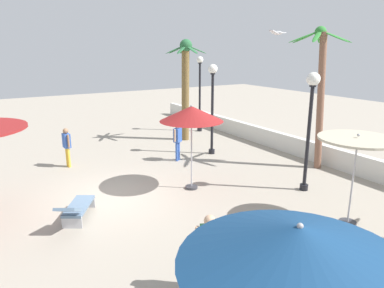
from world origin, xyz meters
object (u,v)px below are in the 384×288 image
at_px(lamp_post_0, 200,86).
at_px(lamp_post_2, 311,112).
at_px(patio_umbrella_2, 191,114).
at_px(guest_2, 67,144).
at_px(palm_tree_1, 320,82).
at_px(seagull_0, 277,33).
at_px(patio_umbrella_0, 357,146).
at_px(lounge_chair_0, 76,208).
at_px(guest_0, 178,138).
at_px(guest_1, 209,246).
at_px(lamp_post_1, 212,96).
at_px(patio_umbrella_3, 298,246).
at_px(palm_tree_2, 185,80).

height_order(lamp_post_0, lamp_post_2, lamp_post_0).
bearing_deg(patio_umbrella_2, guest_2, -145.55).
height_order(palm_tree_1, lamp_post_0, palm_tree_1).
xyz_separation_m(guest_2, seagull_0, (5.88, 5.53, 4.21)).
bearing_deg(lamp_post_0, lamp_post_2, -10.04).
distance_m(lamp_post_0, guest_2, 8.72).
height_order(lamp_post_0, seagull_0, seagull_0).
relative_size(patio_umbrella_0, palm_tree_1, 0.47).
height_order(lamp_post_2, lounge_chair_0, lamp_post_2).
bearing_deg(palm_tree_1, patio_umbrella_0, -38.54).
distance_m(palm_tree_1, guest_0, 6.17).
distance_m(lounge_chair_0, guest_1, 4.69).
relative_size(patio_umbrella_0, guest_0, 1.56).
relative_size(lamp_post_1, guest_1, 2.44).
bearing_deg(palm_tree_1, guest_2, -120.37).
bearing_deg(guest_1, lamp_post_2, 115.43).
xyz_separation_m(lamp_post_1, seagull_0, (4.44, -0.59, 2.51)).
xyz_separation_m(patio_umbrella_0, palm_tree_1, (-3.95, 3.15, 1.19)).
bearing_deg(guest_1, patio_umbrella_3, -8.17).
bearing_deg(lamp_post_1, palm_tree_2, 175.21).
bearing_deg(palm_tree_1, patio_umbrella_3, -50.94).
bearing_deg(lamp_post_2, lamp_post_0, 169.96).
xyz_separation_m(palm_tree_2, guest_1, (10.81, -5.65, -2.16)).
height_order(patio_umbrella_3, lounge_chair_0, patio_umbrella_3).
height_order(palm_tree_1, lounge_chair_0, palm_tree_1).
relative_size(palm_tree_2, lamp_post_2, 1.29).
distance_m(patio_umbrella_3, lamp_post_0, 16.57).
height_order(guest_0, seagull_0, seagull_0).
height_order(patio_umbrella_0, lamp_post_1, lamp_post_1).
distance_m(patio_umbrella_0, guest_1, 5.02).
distance_m(patio_umbrella_0, guest_2, 10.69).
bearing_deg(lamp_post_2, seagull_0, -132.85).
distance_m(guest_1, seagull_0, 7.30).
relative_size(palm_tree_1, guest_0, 3.34).
distance_m(palm_tree_1, palm_tree_2, 6.91).
xyz_separation_m(palm_tree_1, guest_1, (4.32, -8.00, -2.43)).
bearing_deg(lamp_post_2, guest_2, -136.26).
bearing_deg(lamp_post_0, guest_2, -71.04).
bearing_deg(seagull_0, guest_1, -53.75).
bearing_deg(guest_0, patio_umbrella_2, -20.05).
height_order(patio_umbrella_0, guest_1, patio_umbrella_0).
bearing_deg(guest_0, patio_umbrella_0, 9.76).
relative_size(lamp_post_2, guest_2, 2.46).
distance_m(patio_umbrella_2, guest_1, 5.64).
height_order(palm_tree_1, lamp_post_2, palm_tree_1).
relative_size(palm_tree_2, lamp_post_0, 1.21).
bearing_deg(lamp_post_2, palm_tree_1, 125.00).
relative_size(lamp_post_0, seagull_0, 4.59).
distance_m(lamp_post_0, lamp_post_1, 4.65).
bearing_deg(patio_umbrella_2, palm_tree_2, 151.89).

